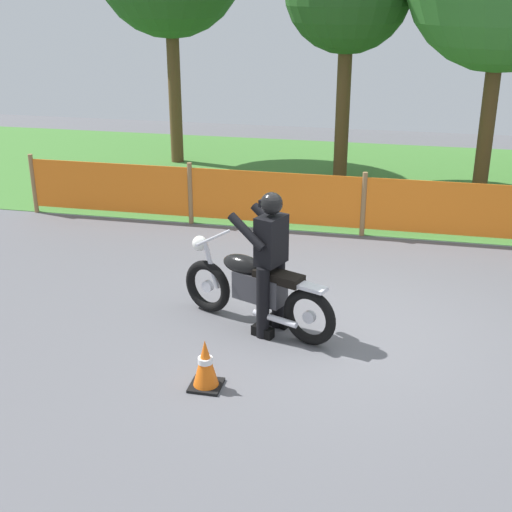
% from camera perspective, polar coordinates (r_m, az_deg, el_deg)
% --- Properties ---
extents(ground, '(24.00, 24.00, 0.02)m').
position_cam_1_polar(ground, '(8.30, 7.10, -5.88)').
color(ground, '#5B5B60').
extents(grass_verge, '(24.00, 6.94, 0.01)m').
position_cam_1_polar(grass_verge, '(14.59, 9.72, 6.26)').
color(grass_verge, '#427A33').
rests_on(grass_verge, ground).
extents(barrier_fence, '(11.59, 0.08, 1.05)m').
position_cam_1_polar(barrier_fence, '(11.11, 8.89, 4.32)').
color(barrier_fence, olive).
rests_on(barrier_fence, ground).
extents(motorcycle_lead, '(2.00, 1.00, 1.01)m').
position_cam_1_polar(motorcycle_lead, '(8.04, -0.09, -2.72)').
color(motorcycle_lead, black).
rests_on(motorcycle_lead, ground).
extents(rider_lead, '(0.70, 0.69, 1.69)m').
position_cam_1_polar(rider_lead, '(7.76, 1.16, -0.18)').
color(rider_lead, black).
rests_on(rider_lead, ground).
extents(traffic_cone, '(0.32, 0.32, 0.53)m').
position_cam_1_polar(traffic_cone, '(6.98, -4.21, -8.93)').
color(traffic_cone, black).
rests_on(traffic_cone, ground).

